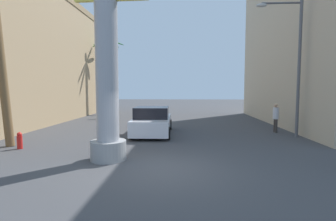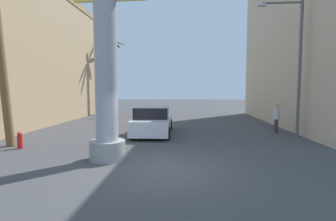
% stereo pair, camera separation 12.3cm
% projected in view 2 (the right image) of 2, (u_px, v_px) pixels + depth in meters
% --- Properties ---
extents(ground_plane, '(94.27, 94.27, 0.00)m').
position_uv_depth(ground_plane, '(172.00, 126.00, 18.20)').
color(ground_plane, '#424244').
extents(building_left, '(6.59, 23.08, 9.98)m').
position_uv_depth(building_left, '(22.00, 57.00, 19.94)').
color(building_left, tan).
rests_on(building_left, ground).
extents(neon_sign_pole, '(2.91, 1.28, 11.17)m').
position_uv_depth(neon_sign_pole, '(105.00, 17.00, 9.08)').
color(neon_sign_pole, '#9E9EA3').
rests_on(neon_sign_pole, ground).
extents(street_lamp, '(2.37, 0.28, 7.10)m').
position_uv_depth(street_lamp, '(293.00, 55.00, 13.53)').
color(street_lamp, '#59595E').
rests_on(street_lamp, ground).
extents(car_lead, '(2.17, 4.74, 1.56)m').
position_uv_depth(car_lead, '(153.00, 122.00, 14.83)').
color(car_lead, black).
rests_on(car_lead, ground).
extents(palm_tree_far_left, '(3.37, 3.13, 7.55)m').
position_uv_depth(palm_tree_far_left, '(110.00, 70.00, 26.39)').
color(palm_tree_far_left, brown).
rests_on(palm_tree_far_left, ground).
extents(pedestrian_mid_right, '(0.36, 0.36, 1.69)m').
position_uv_depth(pedestrian_mid_right, '(277.00, 116.00, 15.27)').
color(pedestrian_mid_right, '#3F3833').
rests_on(pedestrian_mid_right, ground).
extents(pedestrian_far_left, '(0.46, 0.46, 1.63)m').
position_uv_depth(pedestrian_far_left, '(104.00, 108.00, 22.56)').
color(pedestrian_far_left, '#3F3833').
rests_on(pedestrian_far_left, ground).
extents(fire_hydrant, '(0.22, 0.22, 0.72)m').
position_uv_depth(fire_hydrant, '(20.00, 140.00, 11.22)').
color(fire_hydrant, red).
rests_on(fire_hydrant, ground).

